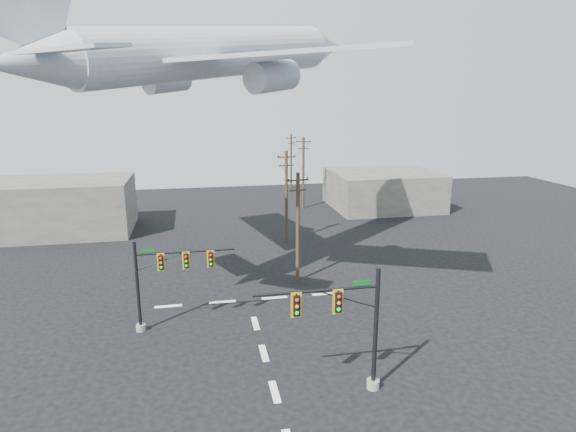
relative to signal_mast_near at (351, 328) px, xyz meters
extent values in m
plane|color=black|center=(-3.82, 0.72, -3.66)|extent=(120.00, 120.00, 0.00)
cube|color=white|center=(-3.82, 0.72, -3.65)|extent=(0.40, 2.00, 0.01)
cube|color=white|center=(-3.82, 4.72, -3.65)|extent=(0.40, 2.00, 0.01)
cube|color=white|center=(-3.82, 8.72, -3.65)|extent=(0.40, 2.00, 0.01)
cube|color=white|center=(-9.82, 12.72, -3.65)|extent=(2.00, 0.40, 0.01)
cube|color=white|center=(-5.82, 12.72, -3.65)|extent=(2.00, 0.40, 0.01)
cube|color=white|center=(-1.82, 12.72, -3.65)|extent=(2.00, 0.40, 0.01)
cube|color=white|center=(2.18, 12.72, -3.65)|extent=(2.00, 0.40, 0.01)
cylinder|color=gray|center=(1.38, 0.05, -3.42)|extent=(0.68, 0.68, 0.49)
cylinder|color=black|center=(1.38, 0.05, -0.26)|extent=(0.23, 0.23, 6.81)
cylinder|color=black|center=(-1.80, 0.05, 2.18)|extent=(6.36, 0.16, 0.16)
cylinder|color=black|center=(-0.21, 0.05, 1.59)|extent=(3.39, 0.08, 0.08)
cube|color=black|center=(-0.74, -0.10, 1.56)|extent=(0.33, 0.29, 1.07)
cube|color=#C69C0B|center=(-0.74, -0.08, 1.56)|extent=(0.54, 0.04, 1.31)
sphere|color=red|center=(-0.74, -0.26, 1.90)|extent=(0.19, 0.19, 0.19)
sphere|color=#D8640B|center=(-0.74, -0.26, 1.56)|extent=(0.19, 0.19, 0.19)
sphere|color=#0DD52E|center=(-0.74, -0.26, 1.22)|extent=(0.19, 0.19, 0.19)
cube|color=black|center=(-2.86, -0.10, 1.56)|extent=(0.33, 0.29, 1.07)
cube|color=#C69C0B|center=(-2.86, -0.08, 1.56)|extent=(0.54, 0.04, 1.31)
sphere|color=red|center=(-2.86, -0.26, 1.90)|extent=(0.19, 0.19, 0.19)
sphere|color=#D8640B|center=(-2.86, -0.26, 1.56)|extent=(0.19, 0.19, 0.19)
sphere|color=#0DD52E|center=(-2.86, -0.26, 1.22)|extent=(0.19, 0.19, 0.19)
cube|color=#0B5017|center=(0.51, -0.01, 2.42)|extent=(0.92, 0.04, 0.25)
cylinder|color=gray|center=(-11.42, 9.16, -3.44)|extent=(0.62, 0.62, 0.44)
cylinder|color=black|center=(-11.42, 9.16, -0.57)|extent=(0.21, 0.21, 6.19)
cylinder|color=black|center=(-8.25, 9.16, 1.64)|extent=(6.34, 0.14, 0.14)
cylinder|color=black|center=(-9.84, 9.16, 1.11)|extent=(3.34, 0.07, 0.07)
cube|color=black|center=(-9.84, 9.03, 1.09)|extent=(0.30, 0.27, 0.97)
cube|color=#C69C0B|center=(-9.84, 9.05, 1.09)|extent=(0.49, 0.04, 1.19)
sphere|color=red|center=(-9.84, 8.88, 1.39)|extent=(0.18, 0.18, 0.18)
sphere|color=#D8640B|center=(-9.84, 8.88, 1.09)|extent=(0.18, 0.18, 0.18)
sphere|color=#0DD52E|center=(-9.84, 8.88, 0.78)|extent=(0.18, 0.18, 0.18)
cube|color=black|center=(-8.25, 9.03, 1.09)|extent=(0.30, 0.27, 0.97)
cube|color=#C69C0B|center=(-8.25, 9.05, 1.09)|extent=(0.49, 0.04, 1.19)
sphere|color=red|center=(-8.25, 8.88, 1.39)|extent=(0.18, 0.18, 0.18)
sphere|color=#D8640B|center=(-8.25, 8.88, 1.09)|extent=(0.18, 0.18, 0.18)
sphere|color=#0DD52E|center=(-8.25, 8.88, 0.78)|extent=(0.18, 0.18, 0.18)
cube|color=black|center=(-6.67, 9.03, 1.09)|extent=(0.30, 0.27, 0.97)
cube|color=#C69C0B|center=(-6.67, 9.05, 1.09)|extent=(0.49, 0.04, 1.19)
sphere|color=red|center=(-6.67, 8.88, 1.39)|extent=(0.18, 0.18, 0.18)
sphere|color=#D8640B|center=(-6.67, 8.88, 1.09)|extent=(0.18, 0.18, 0.18)
sphere|color=#0DD52E|center=(-6.67, 8.88, 0.78)|extent=(0.18, 0.18, 0.18)
cube|color=#0B5017|center=(-10.63, 9.11, 1.86)|extent=(0.84, 0.04, 0.23)
cylinder|color=#412C1C|center=(0.68, 15.89, 0.94)|extent=(0.31, 0.31, 9.20)
cube|color=#412C1C|center=(0.68, 15.89, 4.93)|extent=(1.82, 0.52, 0.12)
cube|color=#412C1C|center=(0.68, 15.89, 4.11)|extent=(1.42, 0.43, 0.12)
cylinder|color=black|center=(-0.12, 15.72, 5.03)|extent=(0.10, 0.10, 0.12)
cylinder|color=black|center=(0.68, 15.89, 5.03)|extent=(0.10, 0.10, 0.12)
cylinder|color=black|center=(1.47, 16.07, 5.03)|extent=(0.10, 0.10, 0.12)
cylinder|color=#412C1C|center=(1.88, 27.12, 1.20)|extent=(0.33, 0.33, 9.72)
cube|color=#412C1C|center=(1.88, 27.12, 5.40)|extent=(1.97, 0.33, 0.13)
cube|color=#412C1C|center=(1.88, 27.12, 4.53)|extent=(1.53, 0.29, 0.13)
cylinder|color=black|center=(1.01, 27.03, 5.51)|extent=(0.11, 0.11, 0.13)
cylinder|color=black|center=(1.88, 27.12, 5.51)|extent=(0.11, 0.11, 0.13)
cylinder|color=black|center=(2.75, 27.21, 5.51)|extent=(0.11, 0.11, 0.13)
cylinder|color=#412C1C|center=(7.16, 42.29, 1.25)|extent=(0.34, 0.34, 9.84)
cube|color=#412C1C|center=(7.16, 42.29, 5.50)|extent=(2.00, 0.51, 0.13)
cube|color=#412C1C|center=(7.16, 42.29, 4.61)|extent=(1.56, 0.42, 0.13)
cylinder|color=black|center=(6.28, 42.46, 5.61)|extent=(0.11, 0.11, 0.13)
cylinder|color=black|center=(7.16, 42.29, 5.61)|extent=(0.11, 0.11, 0.13)
cylinder|color=black|center=(8.04, 42.13, 5.61)|extent=(0.11, 0.11, 0.13)
cylinder|color=#412C1C|center=(8.47, 57.22, 0.85)|extent=(0.31, 0.31, 9.04)
cube|color=#412C1C|center=(8.47, 57.22, 4.75)|extent=(1.80, 0.75, 0.12)
cube|color=#412C1C|center=(8.47, 57.22, 3.92)|extent=(1.41, 0.61, 0.12)
cylinder|color=black|center=(7.69, 56.94, 4.85)|extent=(0.10, 0.10, 0.12)
cylinder|color=black|center=(8.47, 57.22, 4.85)|extent=(0.10, 0.10, 0.12)
cylinder|color=black|center=(9.25, 57.50, 4.85)|extent=(0.10, 0.10, 0.12)
cylinder|color=black|center=(0.43, 21.51, 5.11)|extent=(1.18, 11.23, 0.03)
cylinder|color=black|center=(3.64, 34.71, 5.39)|extent=(5.29, 15.19, 0.03)
cylinder|color=black|center=(6.95, 49.76, 5.07)|extent=(1.41, 14.93, 0.03)
cylinder|color=black|center=(2.12, 21.51, 5.11)|extent=(1.29, 11.23, 0.03)
cylinder|color=black|center=(5.40, 34.71, 5.39)|extent=(5.33, 15.19, 0.03)
cylinder|color=black|center=(8.68, 49.76, 5.07)|extent=(1.28, 14.93, 0.03)
cylinder|color=silver|center=(-5.36, 15.98, 14.60)|extent=(19.75, 17.45, 5.86)
cone|color=silver|center=(5.13, 24.82, 16.00)|extent=(6.40, 6.19, 4.07)
cone|color=silver|center=(-15.85, 7.13, 13.20)|extent=(6.14, 5.89, 3.72)
cube|color=silver|center=(-11.69, 21.11, 14.10)|extent=(8.67, 15.37, 0.79)
cube|color=silver|center=(-1.37, 8.87, 14.10)|extent=(15.32, 10.69, 0.79)
cylinder|color=silver|center=(-9.31, 19.97, 12.75)|extent=(4.18, 3.97, 2.37)
cylinder|color=silver|center=(-2.09, 11.41, 12.75)|extent=(4.18, 3.97, 2.37)
cube|color=silver|center=(-17.72, 10.24, 13.71)|extent=(4.61, 6.12, 0.45)
cube|color=silver|center=(-13.10, 4.77, 13.71)|extent=(6.01, 5.23, 0.45)
cube|color=slate|center=(-23.82, 35.72, -0.66)|extent=(18.00, 10.00, 6.00)
cube|color=slate|center=(18.18, 40.72, -1.16)|extent=(14.00, 12.00, 5.00)
camera|label=1|loc=(-7.43, -21.34, 11.50)|focal=30.00mm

